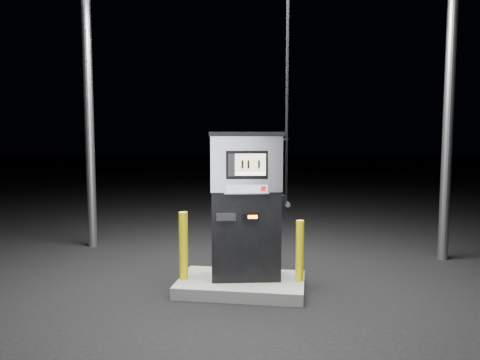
# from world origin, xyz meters

# --- Properties ---
(ground) EXTENTS (80.00, 80.00, 0.00)m
(ground) POSITION_xyz_m (0.00, 0.00, 0.00)
(ground) COLOR black
(ground) RESTS_ON ground
(pump_island) EXTENTS (1.60, 1.00, 0.15)m
(pump_island) POSITION_xyz_m (0.00, 0.00, 0.07)
(pump_island) COLOR slate
(pump_island) RESTS_ON ground
(fuel_dispenser) EXTENTS (1.08, 0.73, 3.90)m
(fuel_dispenser) POSITION_xyz_m (0.04, 0.08, 1.12)
(fuel_dispenser) COLOR black
(fuel_dispenser) RESTS_ON pump_island
(bollard_left) EXTENTS (0.15, 0.15, 0.87)m
(bollard_left) POSITION_xyz_m (-0.74, -0.08, 0.58)
(bollard_left) COLOR yellow
(bollard_left) RESTS_ON pump_island
(bollard_right) EXTENTS (0.11, 0.11, 0.78)m
(bollard_right) POSITION_xyz_m (0.74, 0.03, 0.54)
(bollard_right) COLOR yellow
(bollard_right) RESTS_ON pump_island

